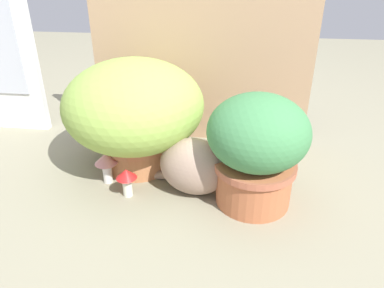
{
  "coord_description": "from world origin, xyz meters",
  "views": [
    {
      "loc": [
        0.15,
        -1.12,
        0.8
      ],
      "look_at": [
        0.01,
        0.04,
        0.18
      ],
      "focal_mm": 33.66,
      "sensor_mm": 36.0,
      "label": 1
    }
  ],
  "objects_px": {
    "cat": "(199,164)",
    "mushroom_ornament_red": "(127,178)",
    "mushroom_ornament_pink": "(106,162)",
    "grass_planter": "(134,110)",
    "leafy_planter": "(257,147)"
  },
  "relations": [
    {
      "from": "leafy_planter",
      "to": "mushroom_ornament_red",
      "type": "xyz_separation_m",
      "value": [
        -0.46,
        -0.02,
        -0.14
      ]
    },
    {
      "from": "cat",
      "to": "mushroom_ornament_red",
      "type": "distance_m",
      "value": 0.27
    },
    {
      "from": "grass_planter",
      "to": "mushroom_ornament_pink",
      "type": "relative_size",
      "value": 4.31
    },
    {
      "from": "mushroom_ornament_pink",
      "to": "mushroom_ornament_red",
      "type": "bearing_deg",
      "value": -37.44
    },
    {
      "from": "leafy_planter",
      "to": "mushroom_ornament_pink",
      "type": "height_order",
      "value": "leafy_planter"
    },
    {
      "from": "leafy_planter",
      "to": "mushroom_ornament_red",
      "type": "distance_m",
      "value": 0.48
    },
    {
      "from": "cat",
      "to": "mushroom_ornament_pink",
      "type": "xyz_separation_m",
      "value": [
        -0.36,
        0.02,
        -0.03
      ]
    },
    {
      "from": "grass_planter",
      "to": "mushroom_ornament_red",
      "type": "height_order",
      "value": "grass_planter"
    },
    {
      "from": "cat",
      "to": "mushroom_ornament_red",
      "type": "height_order",
      "value": "cat"
    },
    {
      "from": "cat",
      "to": "mushroom_ornament_red",
      "type": "bearing_deg",
      "value": -167.38
    },
    {
      "from": "grass_planter",
      "to": "mushroom_ornament_pink",
      "type": "height_order",
      "value": "grass_planter"
    },
    {
      "from": "cat",
      "to": "mushroom_ornament_pink",
      "type": "bearing_deg",
      "value": 176.67
    },
    {
      "from": "leafy_planter",
      "to": "cat",
      "type": "bearing_deg",
      "value": 170.34
    },
    {
      "from": "grass_planter",
      "to": "leafy_planter",
      "type": "bearing_deg",
      "value": -21.6
    },
    {
      "from": "grass_planter",
      "to": "mushroom_ornament_red",
      "type": "distance_m",
      "value": 0.28
    }
  ]
}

